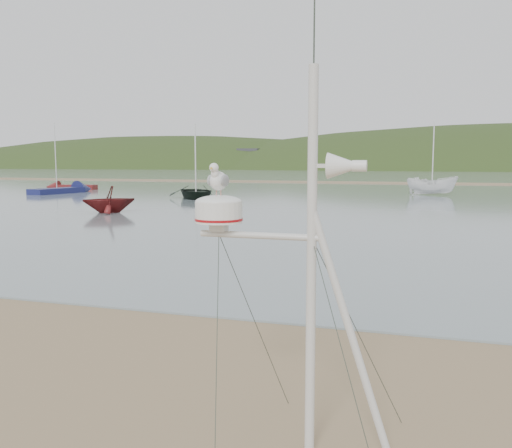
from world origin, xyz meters
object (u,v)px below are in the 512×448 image
(boat_red, at_px, (109,187))
(boat_white, at_px, (433,170))
(mast_rig, at_px, (304,347))
(dinghy_red_far, at_px, (65,187))
(boat_dark, at_px, (196,166))
(sailboat_blue_near, at_px, (72,190))

(boat_red, distance_m, boat_white, 28.81)
(boat_red, bearing_deg, mast_rig, -4.68)
(boat_white, bearing_deg, dinghy_red_far, 91.24)
(boat_dark, distance_m, sailboat_blue_near, 15.31)
(boat_dark, bearing_deg, boat_white, -7.21)
(sailboat_blue_near, distance_m, dinghy_red_far, 6.30)
(boat_white, bearing_deg, boat_red, 141.04)
(mast_rig, height_order, boat_dark, boat_dark)
(mast_rig, distance_m, sailboat_blue_near, 49.17)
(boat_dark, xyz_separation_m, boat_white, (17.76, 10.35, -0.38))
(mast_rig, height_order, dinghy_red_far, mast_rig)
(mast_rig, height_order, boat_red, mast_rig)
(boat_red, distance_m, sailboat_blue_near, 22.17)
(boat_dark, bearing_deg, dinghy_red_far, 117.25)
(boat_dark, distance_m, dinghy_red_far, 20.94)
(boat_red, bearing_deg, boat_dark, 139.17)
(mast_rig, distance_m, boat_red, 27.06)
(mast_rig, relative_size, dinghy_red_far, 0.83)
(boat_dark, xyz_separation_m, dinghy_red_far, (-18.82, 8.90, -2.26))
(boat_white, relative_size, dinghy_red_far, 0.76)
(boat_white, bearing_deg, boat_dark, 119.20)
(boat_white, bearing_deg, sailboat_blue_near, 99.59)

